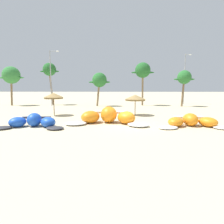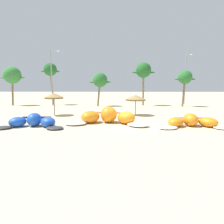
{
  "view_description": "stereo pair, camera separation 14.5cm",
  "coord_description": "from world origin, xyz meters",
  "px_view_note": "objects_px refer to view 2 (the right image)",
  "views": [
    {
      "loc": [
        -1.07,
        -18.43,
        3.65
      ],
      "look_at": [
        -1.65,
        2.0,
        1.0
      ],
      "focal_mm": 30.95,
      "sensor_mm": 36.0,
      "label": 1
    },
    {
      "loc": [
        -0.93,
        -18.42,
        3.65
      ],
      "look_at": [
        -1.65,
        2.0,
        1.0
      ],
      "focal_mm": 30.95,
      "sensor_mm": 36.0,
      "label": 2
    }
  ],
  "objects_px": {
    "kite_left": "(108,117)",
    "beach_umbrella_near_van": "(54,96)",
    "palm_center_right": "(185,78)",
    "beach_umbrella_middle": "(136,98)",
    "palm_leftmost": "(12,75)",
    "lamppost_west": "(52,76)",
    "palm_left": "(50,70)",
    "kite_far_left": "(33,122)",
    "palm_left_of_gap": "(100,80)",
    "kite_left_of_center": "(192,122)",
    "lamppost_west_center": "(186,77)",
    "palm_center_left": "(143,71)",
    "person_near_kites": "(110,114)"
  },
  "relations": [
    {
      "from": "kite_far_left",
      "to": "palm_center_left",
      "type": "xyz_separation_m",
      "value": [
        12.71,
        21.57,
        6.34
      ]
    },
    {
      "from": "lamppost_west",
      "to": "lamppost_west_center",
      "type": "relative_size",
      "value": 0.99
    },
    {
      "from": "kite_far_left",
      "to": "lamppost_west",
      "type": "bearing_deg",
      "value": 103.96
    },
    {
      "from": "kite_left",
      "to": "beach_umbrella_near_van",
      "type": "height_order",
      "value": "beach_umbrella_near_van"
    },
    {
      "from": "palm_left",
      "to": "lamppost_west_center",
      "type": "height_order",
      "value": "lamppost_west_center"
    },
    {
      "from": "kite_far_left",
      "to": "person_near_kites",
      "type": "relative_size",
      "value": 4.05
    },
    {
      "from": "palm_center_left",
      "to": "palm_left_of_gap",
      "type": "bearing_deg",
      "value": -168.63
    },
    {
      "from": "palm_left",
      "to": "lamppost_west",
      "type": "height_order",
      "value": "lamppost_west"
    },
    {
      "from": "kite_far_left",
      "to": "beach_umbrella_middle",
      "type": "bearing_deg",
      "value": 37.8
    },
    {
      "from": "palm_left_of_gap",
      "to": "kite_left_of_center",
      "type": "bearing_deg",
      "value": -61.75
    },
    {
      "from": "kite_left_of_center",
      "to": "beach_umbrella_middle",
      "type": "height_order",
      "value": "beach_umbrella_middle"
    },
    {
      "from": "beach_umbrella_middle",
      "to": "palm_left_of_gap",
      "type": "distance_m",
      "value": 13.64
    },
    {
      "from": "kite_left_of_center",
      "to": "palm_center_right",
      "type": "height_order",
      "value": "palm_center_right"
    },
    {
      "from": "beach_umbrella_near_van",
      "to": "palm_center_left",
      "type": "bearing_deg",
      "value": 47.44
    },
    {
      "from": "lamppost_west",
      "to": "kite_far_left",
      "type": "bearing_deg",
      "value": -76.04
    },
    {
      "from": "beach_umbrella_middle",
      "to": "palm_leftmost",
      "type": "xyz_separation_m",
      "value": [
        -23.12,
        12.8,
        3.62
      ]
    },
    {
      "from": "kite_far_left",
      "to": "kite_left_of_center",
      "type": "distance_m",
      "value": 14.67
    },
    {
      "from": "beach_umbrella_middle",
      "to": "palm_leftmost",
      "type": "bearing_deg",
      "value": 151.03
    },
    {
      "from": "palm_left_of_gap",
      "to": "lamppost_west_center",
      "type": "bearing_deg",
      "value": 17.19
    },
    {
      "from": "kite_left",
      "to": "beach_umbrella_near_van",
      "type": "relative_size",
      "value": 2.9
    },
    {
      "from": "kite_far_left",
      "to": "beach_umbrella_middle",
      "type": "relative_size",
      "value": 2.43
    },
    {
      "from": "kite_far_left",
      "to": "kite_left_of_center",
      "type": "relative_size",
      "value": 0.94
    },
    {
      "from": "kite_far_left",
      "to": "palm_center_right",
      "type": "relative_size",
      "value": 0.97
    },
    {
      "from": "palm_leftmost",
      "to": "person_near_kites",
      "type": "bearing_deg",
      "value": -41.72
    },
    {
      "from": "kite_left_of_center",
      "to": "palm_left_of_gap",
      "type": "xyz_separation_m",
      "value": [
        -10.35,
        19.26,
        4.45
      ]
    },
    {
      "from": "palm_left_of_gap",
      "to": "palm_center_right",
      "type": "relative_size",
      "value": 0.94
    },
    {
      "from": "kite_far_left",
      "to": "person_near_kites",
      "type": "height_order",
      "value": "person_near_kites"
    },
    {
      "from": "kite_far_left",
      "to": "palm_left_of_gap",
      "type": "relative_size",
      "value": 1.03
    },
    {
      "from": "beach_umbrella_near_van",
      "to": "palm_center_right",
      "type": "height_order",
      "value": "palm_center_right"
    },
    {
      "from": "lamppost_west",
      "to": "palm_left",
      "type": "bearing_deg",
      "value": 116.42
    },
    {
      "from": "kite_far_left",
      "to": "palm_center_left",
      "type": "bearing_deg",
      "value": 59.49
    },
    {
      "from": "person_near_kites",
      "to": "palm_left",
      "type": "bearing_deg",
      "value": 123.47
    },
    {
      "from": "beach_umbrella_near_van",
      "to": "beach_umbrella_middle",
      "type": "relative_size",
      "value": 1.08
    },
    {
      "from": "kite_left_of_center",
      "to": "palm_left",
      "type": "height_order",
      "value": "palm_left"
    },
    {
      "from": "kite_left_of_center",
      "to": "palm_leftmost",
      "type": "bearing_deg",
      "value": 144.24
    },
    {
      "from": "palm_left_of_gap",
      "to": "palm_center_left",
      "type": "distance_m",
      "value": 8.78
    },
    {
      "from": "palm_center_left",
      "to": "lamppost_west_center",
      "type": "bearing_deg",
      "value": 22.04
    },
    {
      "from": "palm_center_left",
      "to": "palm_center_right",
      "type": "relative_size",
      "value": 1.25
    },
    {
      "from": "beach_umbrella_near_van",
      "to": "palm_leftmost",
      "type": "height_order",
      "value": "palm_leftmost"
    },
    {
      "from": "kite_left",
      "to": "palm_left",
      "type": "xyz_separation_m",
      "value": [
        -12.96,
        20.48,
        6.4
      ]
    },
    {
      "from": "beach_umbrella_near_van",
      "to": "palm_center_right",
      "type": "distance_m",
      "value": 24.25
    },
    {
      "from": "kite_left_of_center",
      "to": "person_near_kites",
      "type": "xyz_separation_m",
      "value": [
        -7.73,
        2.14,
        0.36
      ]
    },
    {
      "from": "beach_umbrella_middle",
      "to": "palm_left_of_gap",
      "type": "relative_size",
      "value": 0.42
    },
    {
      "from": "beach_umbrella_middle",
      "to": "palm_left_of_gap",
      "type": "xyz_separation_m",
      "value": [
        -5.74,
        12.09,
        2.62
      ]
    },
    {
      "from": "kite_far_left",
      "to": "palm_leftmost",
      "type": "xyz_separation_m",
      "value": [
        -13.07,
        20.59,
        5.43
      ]
    },
    {
      "from": "person_near_kites",
      "to": "palm_center_left",
      "type": "bearing_deg",
      "value": 72.92
    },
    {
      "from": "kite_far_left",
      "to": "beach_umbrella_middle",
      "type": "height_order",
      "value": "beach_umbrella_middle"
    },
    {
      "from": "person_near_kites",
      "to": "palm_leftmost",
      "type": "height_order",
      "value": "palm_leftmost"
    },
    {
      "from": "kite_far_left",
      "to": "palm_leftmost",
      "type": "relative_size",
      "value": 0.86
    },
    {
      "from": "palm_left",
      "to": "palm_center_left",
      "type": "relative_size",
      "value": 1.01
    }
  ]
}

